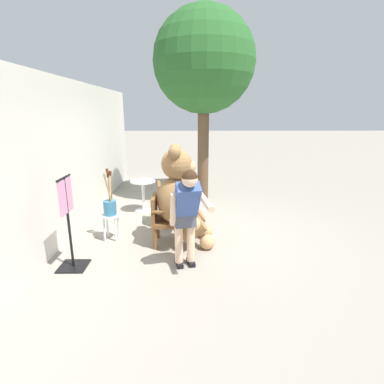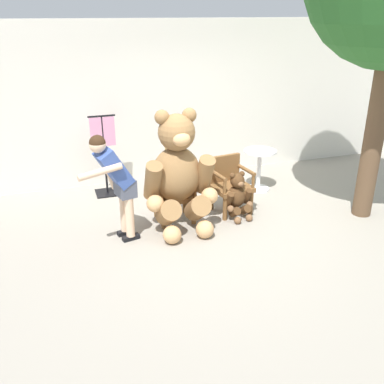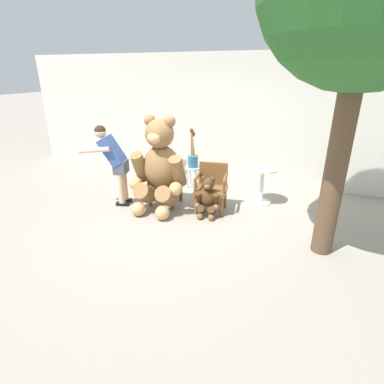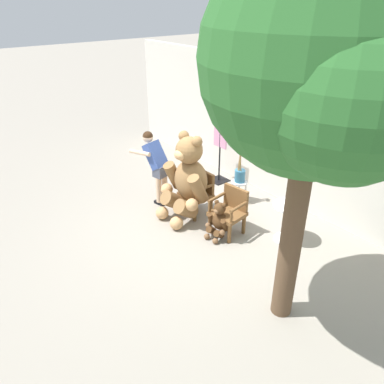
% 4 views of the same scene
% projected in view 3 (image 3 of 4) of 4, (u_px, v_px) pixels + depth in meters
% --- Properties ---
extents(ground_plane, '(60.00, 60.00, 0.00)m').
position_uv_depth(ground_plane, '(177.00, 218.00, 5.27)').
color(ground_plane, gray).
extents(back_wall, '(10.00, 0.16, 2.80)m').
position_uv_depth(back_wall, '(217.00, 119.00, 6.84)').
color(back_wall, silver).
rests_on(back_wall, ground).
extents(wooden_chair_left, '(0.56, 0.52, 0.86)m').
position_uv_depth(wooden_chair_left, '(167.00, 180.00, 5.75)').
color(wooden_chair_left, brown).
rests_on(wooden_chair_left, ground).
extents(wooden_chair_right, '(0.62, 0.59, 0.86)m').
position_uv_depth(wooden_chair_right, '(212.00, 186.00, 5.46)').
color(wooden_chair_right, brown).
rests_on(wooden_chair_right, ground).
extents(teddy_bear_large, '(1.03, 0.96, 1.71)m').
position_uv_depth(teddy_bear_large, '(159.00, 165.00, 5.37)').
color(teddy_bear_large, olive).
rests_on(teddy_bear_large, ground).
extents(teddy_bear_small, '(0.44, 0.44, 0.73)m').
position_uv_depth(teddy_bear_small, '(208.00, 197.00, 5.25)').
color(teddy_bear_small, '#4C3019').
rests_on(teddy_bear_small, ground).
extents(person_visitor, '(0.77, 0.60, 1.51)m').
position_uv_depth(person_visitor, '(114.00, 159.00, 5.54)').
color(person_visitor, black).
rests_on(person_visitor, ground).
extents(white_stool, '(0.34, 0.34, 0.46)m').
position_uv_depth(white_stool, '(193.00, 172.00, 6.57)').
color(white_stool, silver).
rests_on(white_stool, ground).
extents(brush_bucket, '(0.22, 0.22, 0.84)m').
position_uv_depth(brush_bucket, '(193.00, 159.00, 6.46)').
color(brush_bucket, teal).
rests_on(brush_bucket, white_stool).
extents(round_side_table, '(0.56, 0.56, 0.72)m').
position_uv_depth(round_side_table, '(262.00, 181.00, 5.73)').
color(round_side_table, white).
rests_on(round_side_table, ground).
extents(clothing_display_stand, '(0.44, 0.40, 1.36)m').
position_uv_depth(clothing_display_stand, '(158.00, 148.00, 7.04)').
color(clothing_display_stand, black).
rests_on(clothing_display_stand, ground).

